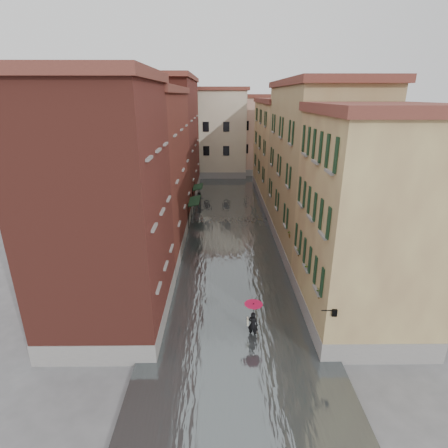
{
  "coord_description": "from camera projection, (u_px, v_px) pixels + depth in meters",
  "views": [
    {
      "loc": [
        -0.84,
        -19.56,
        12.35
      ],
      "look_at": [
        -0.6,
        5.73,
        3.0
      ],
      "focal_mm": 28.0,
      "sensor_mm": 36.0,
      "label": 1
    }
  ],
  "objects": [
    {
      "name": "building_left_mid",
      "position": [
        146.0,
        174.0,
        28.84
      ],
      "size": [
        6.0,
        14.0,
        12.5
      ],
      "primitive_type": "cube",
      "color": "maroon",
      "rests_on": "ground"
    },
    {
      "name": "pedestrian_far",
      "position": [
        200.0,
        199.0,
        41.02
      ],
      "size": [
        0.94,
        0.8,
        1.7
      ],
      "primitive_type": "imported",
      "rotation": [
        0.0,
        0.0,
        0.2
      ],
      "color": "black",
      "rests_on": "ground"
    },
    {
      "name": "pedestrian_main",
      "position": [
        253.0,
        316.0,
        18.57
      ],
      "size": [
        0.99,
        0.99,
        2.06
      ],
      "color": "black",
      "rests_on": "ground"
    },
    {
      "name": "building_right_mid",
      "position": [
        315.0,
        170.0,
        28.88
      ],
      "size": [
        6.0,
        14.0,
        13.0
      ],
      "primitive_type": "cube",
      "color": "tan",
      "rests_on": "ground"
    },
    {
      "name": "ground",
      "position": [
        234.0,
        298.0,
        22.63
      ],
      "size": [
        120.0,
        120.0,
        0.0
      ],
      "primitive_type": "plane",
      "color": "#59585B",
      "rests_on": "ground"
    },
    {
      "name": "awning_far",
      "position": [
        198.0,
        188.0,
        39.74
      ],
      "size": [
        1.09,
        2.72,
        2.8
      ],
      "color": "#16321C",
      "rests_on": "ground"
    },
    {
      "name": "building_end_cream",
      "position": [
        207.0,
        134.0,
        55.99
      ],
      "size": [
        12.0,
        9.0,
        13.0
      ],
      "primitive_type": "cube",
      "color": "beige",
      "rests_on": "ground"
    },
    {
      "name": "wall_lantern",
      "position": [
        334.0,
        312.0,
        16.0
      ],
      "size": [
        0.71,
        0.22,
        0.35
      ],
      "color": "black",
      "rests_on": "ground"
    },
    {
      "name": "window_planters",
      "position": [
        305.0,
        254.0,
        20.65
      ],
      "size": [
        0.59,
        8.6,
        0.84
      ],
      "color": "#9E4133",
      "rests_on": "ground"
    },
    {
      "name": "awning_near",
      "position": [
        194.0,
        202.0,
        34.46
      ],
      "size": [
        1.09,
        3.31,
        2.8
      ],
      "color": "#16321C",
      "rests_on": "ground"
    },
    {
      "name": "building_end_pink",
      "position": [
        262.0,
        136.0,
        58.12
      ],
      "size": [
        10.0,
        9.0,
        12.0
      ],
      "primitive_type": "cube",
      "color": "tan",
      "rests_on": "ground"
    },
    {
      "name": "building_left_near",
      "position": [
        104.0,
        213.0,
        18.44
      ],
      "size": [
        6.0,
        8.0,
        13.0
      ],
      "primitive_type": "cube",
      "color": "maroon",
      "rests_on": "ground"
    },
    {
      "name": "building_right_far",
      "position": [
        284.0,
        152.0,
        43.21
      ],
      "size": [
        6.0,
        16.0,
        11.5
      ],
      "primitive_type": "cube",
      "color": "#926D4B",
      "rests_on": "ground"
    },
    {
      "name": "building_right_near",
      "position": [
        366.0,
        225.0,
        18.82
      ],
      "size": [
        6.0,
        8.0,
        11.5
      ],
      "primitive_type": "cube",
      "color": "#926D4B",
      "rests_on": "ground"
    },
    {
      "name": "floodwater",
      "position": [
        229.0,
        226.0,
        34.79
      ],
      "size": [
        10.0,
        60.0,
        0.2
      ],
      "primitive_type": "cube",
      "color": "#4C5354",
      "rests_on": "ground"
    },
    {
      "name": "building_left_far",
      "position": [
        170.0,
        142.0,
        42.65
      ],
      "size": [
        6.0,
        16.0,
        14.0
      ],
      "primitive_type": "cube",
      "color": "maroon",
      "rests_on": "ground"
    }
  ]
}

